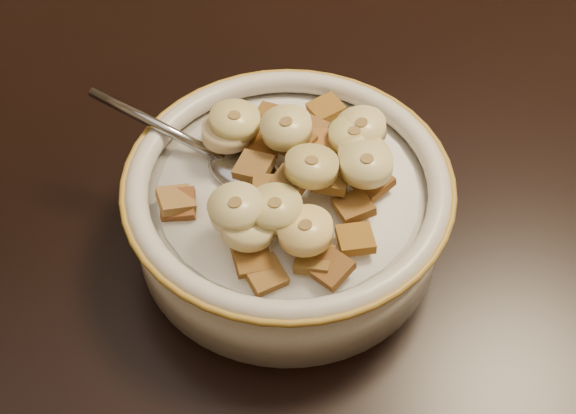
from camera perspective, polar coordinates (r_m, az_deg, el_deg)
name	(u,v)px	position (r m, az deg, el deg)	size (l,w,h in m)	color
table	(349,58)	(0.68, 4.36, 10.53)	(1.40, 0.90, 0.04)	black
cereal_bowl	(288,214)	(0.50, 0.00, -0.50)	(0.19, 0.19, 0.05)	silver
milk	(288,190)	(0.49, 0.00, 1.20)	(0.16, 0.16, 0.00)	white
spoon	(243,169)	(0.49, -3.20, 2.75)	(0.03, 0.05, 0.01)	#8E939C
cereal_square_0	(315,259)	(0.45, 1.92, -3.75)	(0.02, 0.02, 0.01)	brown
cereal_square_1	(331,268)	(0.44, 3.05, -4.35)	(0.02, 0.02, 0.01)	brown
cereal_square_2	(252,258)	(0.44, -2.58, -3.65)	(0.02, 0.02, 0.01)	brown
cereal_square_3	(301,231)	(0.45, 0.92, -1.69)	(0.02, 0.02, 0.01)	olive
cereal_square_4	(263,141)	(0.50, -1.76, 4.71)	(0.02, 0.02, 0.01)	brown
cereal_square_5	(354,207)	(0.47, 4.69, 0.03)	(0.02, 0.02, 0.01)	olive
cereal_square_6	(320,143)	(0.49, 2.31, 4.55)	(0.02, 0.02, 0.01)	brown
cereal_square_7	(326,109)	(0.52, 2.74, 7.00)	(0.02, 0.02, 0.01)	brown
cereal_square_8	(280,133)	(0.50, -0.60, 5.27)	(0.02, 0.02, 0.01)	#95521F
cereal_square_9	(309,130)	(0.50, 1.49, 5.49)	(0.02, 0.02, 0.01)	brown
cereal_square_10	(254,167)	(0.47, -2.44, 2.86)	(0.02, 0.02, 0.01)	brown
cereal_square_11	(253,130)	(0.51, -2.49, 5.49)	(0.02, 0.02, 0.01)	#9B5D19
cereal_square_12	(349,156)	(0.49, 4.33, 3.65)	(0.02, 0.02, 0.01)	olive
cereal_square_13	(270,118)	(0.51, -1.30, 6.35)	(0.02, 0.02, 0.01)	brown
cereal_square_14	(178,204)	(0.48, -7.82, 0.18)	(0.02, 0.02, 0.01)	brown
cereal_square_15	(278,124)	(0.51, -0.70, 5.93)	(0.02, 0.02, 0.01)	brown
cereal_square_16	(176,200)	(0.48, -7.98, 0.50)	(0.02, 0.02, 0.01)	olive
cereal_square_17	(373,182)	(0.48, 6.04, 1.77)	(0.02, 0.02, 0.01)	brown
cereal_square_18	(331,180)	(0.47, 3.06, 1.92)	(0.02, 0.02, 0.01)	brown
cereal_square_19	(270,191)	(0.46, -1.31, 1.16)	(0.02, 0.02, 0.01)	brown
cereal_square_20	(221,138)	(0.51, -4.82, 4.89)	(0.02, 0.02, 0.01)	brown
cereal_square_21	(269,133)	(0.50, -1.35, 5.25)	(0.02, 0.02, 0.01)	#603610
cereal_square_22	(265,275)	(0.44, -1.64, -4.83)	(0.02, 0.02, 0.01)	#9A662D
cereal_square_23	(355,239)	(0.45, 4.81, -2.29)	(0.02, 0.02, 0.01)	brown
cereal_square_24	(291,181)	(0.46, 0.18, 1.85)	(0.02, 0.02, 0.01)	brown
cereal_square_25	(295,143)	(0.48, 0.51, 4.55)	(0.02, 0.02, 0.01)	brown
banana_slice_0	(227,132)	(0.49, -4.38, 5.32)	(0.03, 0.03, 0.01)	beige
banana_slice_1	(305,230)	(0.44, 1.24, -1.67)	(0.03, 0.03, 0.01)	#F6D47F
banana_slice_2	(236,208)	(0.44, -3.75, -0.07)	(0.03, 0.03, 0.01)	beige
banana_slice_3	(248,227)	(0.44, -2.89, -1.41)	(0.03, 0.03, 0.01)	beige
banana_slice_4	(286,127)	(0.48, -0.13, 5.68)	(0.03, 0.03, 0.01)	#FBE292
banana_slice_5	(361,128)	(0.49, 5.20, 5.59)	(0.03, 0.03, 0.01)	#FFE39E
banana_slice_6	(311,166)	(0.46, 1.68, 2.92)	(0.03, 0.03, 0.01)	#DCCC6C
banana_slice_7	(354,137)	(0.49, 4.71, 5.02)	(0.03, 0.03, 0.01)	beige
banana_slice_8	(235,121)	(0.49, -3.81, 6.12)	(0.03, 0.03, 0.01)	#D3C370
banana_slice_9	(275,208)	(0.45, -0.94, -0.09)	(0.03, 0.03, 0.01)	beige
banana_slice_10	(364,157)	(0.47, 5.40, 3.55)	(0.03, 0.03, 0.01)	tan
banana_slice_11	(366,164)	(0.47, 5.60, 3.03)	(0.03, 0.03, 0.01)	beige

